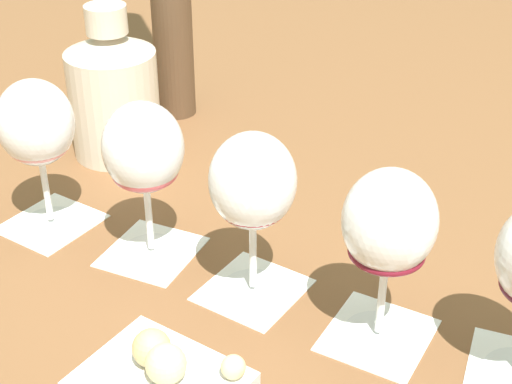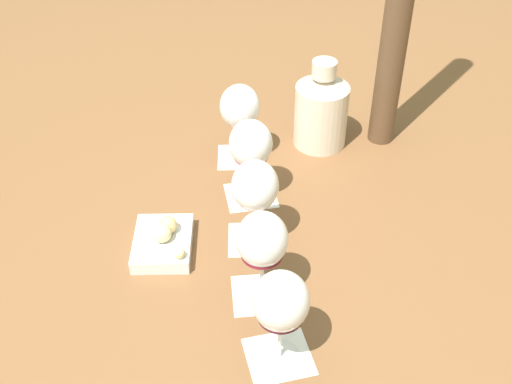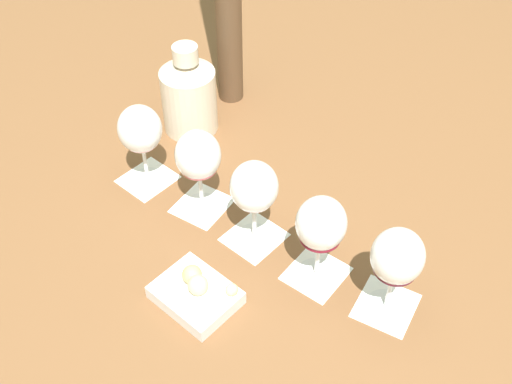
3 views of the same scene
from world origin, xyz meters
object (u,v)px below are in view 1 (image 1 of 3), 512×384
Objects in this scene: wine_glass_2 at (257,190)px; wine_glass_3 at (389,228)px; wine_glass_0 at (36,130)px; wine_glass_1 at (144,155)px; ceramic_vase at (113,92)px; snack_dish at (162,383)px.

wine_glass_2 is 1.00× the size of wine_glass_3.
wine_glass_0 and wine_glass_1 have the same top height.
ceramic_vase is at bearing 67.23° from wine_glass_0.
wine_glass_0 is 0.19m from ceramic_vase.
snack_dish is at bearing -124.81° from wine_glass_2.
wine_glass_1 reaches higher than snack_dish.
wine_glass_3 is 1.04× the size of snack_dish.
snack_dish is at bearing -87.44° from wine_glass_1.
ceramic_vase is (-0.26, 0.41, -0.04)m from wine_glass_3.
ceramic_vase is at bearing 100.21° from wine_glass_1.
snack_dish is (0.13, -0.30, -0.10)m from wine_glass_0.
wine_glass_0 and wine_glass_2 have the same top height.
wine_glass_2 reaches higher than snack_dish.
wine_glass_2 is 0.37m from ceramic_vase.
wine_glass_0 is 0.34m from snack_dish.
wine_glass_2 is at bearing -34.64° from wine_glass_0.
wine_glass_2 is 1.04× the size of snack_dish.
wine_glass_1 is at bearing -79.79° from ceramic_vase.
wine_glass_2 is 0.14m from wine_glass_3.
snack_dish is (-0.10, -0.14, -0.10)m from wine_glass_2.
snack_dish is (0.05, -0.47, -0.07)m from ceramic_vase.
wine_glass_2 and wine_glass_3 have the same top height.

